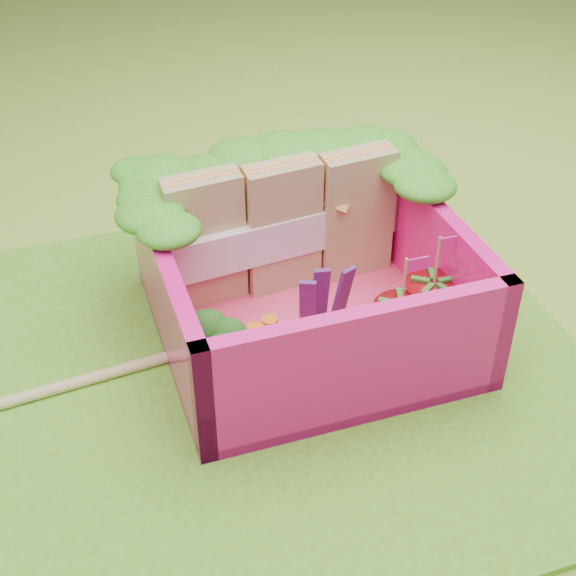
# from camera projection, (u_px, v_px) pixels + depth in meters

# --- Properties ---
(ground) EXTENTS (14.00, 14.00, 0.00)m
(ground) POSITION_uv_depth(u_px,v_px,m) (283.00, 364.00, 3.54)
(ground) COLOR #91BB34
(ground) RESTS_ON ground
(placemat) EXTENTS (2.60, 2.60, 0.03)m
(placemat) POSITION_uv_depth(u_px,v_px,m) (283.00, 362.00, 3.53)
(placemat) COLOR #69A425
(placemat) RESTS_ON ground
(bento_floor) EXTENTS (1.30, 1.30, 0.05)m
(bento_floor) POSITION_uv_depth(u_px,v_px,m) (305.00, 324.00, 3.68)
(bento_floor) COLOR #FF4174
(bento_floor) RESTS_ON placemat
(bento_box) EXTENTS (1.30, 1.30, 0.55)m
(bento_box) POSITION_uv_depth(u_px,v_px,m) (306.00, 280.00, 3.54)
(bento_box) COLOR #FC1586
(bento_box) RESTS_ON placemat
(lettuce_ruffle) EXTENTS (1.43, 0.83, 0.11)m
(lettuce_ruffle) POSITION_uv_depth(u_px,v_px,m) (272.00, 166.00, 3.70)
(lettuce_ruffle) COLOR #218518
(lettuce_ruffle) RESTS_ON bento_box
(sandwich_stack) EXTENTS (1.15, 0.29, 0.63)m
(sandwich_stack) POSITION_uv_depth(u_px,v_px,m) (283.00, 227.00, 3.74)
(sandwich_stack) COLOR tan
(sandwich_stack) RESTS_ON bento_floor
(broccoli) EXTENTS (0.33, 0.33, 0.26)m
(broccoli) POSITION_uv_depth(u_px,v_px,m) (221.00, 345.00, 3.24)
(broccoli) COLOR #73AA52
(broccoli) RESTS_ON bento_floor
(carrot_sticks) EXTENTS (0.14, 0.10, 0.27)m
(carrot_sticks) POSITION_uv_depth(u_px,v_px,m) (263.00, 349.00, 3.29)
(carrot_sticks) COLOR orange
(carrot_sticks) RESTS_ON bento_floor
(purple_wedges) EXTENTS (0.24, 0.10, 0.38)m
(purple_wedges) POSITION_uv_depth(u_px,v_px,m) (323.00, 304.00, 3.45)
(purple_wedges) COLOR #541B5F
(purple_wedges) RESTS_ON bento_floor
(strawberry_left) EXTENTS (0.24, 0.24, 0.48)m
(strawberry_left) POSITION_uv_depth(u_px,v_px,m) (400.00, 327.00, 3.42)
(strawberry_left) COLOR red
(strawberry_left) RESTS_ON bento_floor
(strawberry_right) EXTENTS (0.26, 0.26, 0.50)m
(strawberry_right) POSITION_uv_depth(u_px,v_px,m) (431.00, 306.00, 3.53)
(strawberry_right) COLOR red
(strawberry_right) RESTS_ON bento_floor
(snap_peas) EXTENTS (0.63, 0.58, 0.05)m
(snap_peas) POSITION_uv_depth(u_px,v_px,m) (394.00, 326.00, 3.59)
(snap_peas) COLOR #6EC63E
(snap_peas) RESTS_ON bento_floor
(chopsticks) EXTENTS (2.33, 0.29, 0.04)m
(chopsticks) POSITION_uv_depth(u_px,v_px,m) (50.00, 390.00, 3.33)
(chopsticks) COLOR #DABD77
(chopsticks) RESTS_ON placemat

